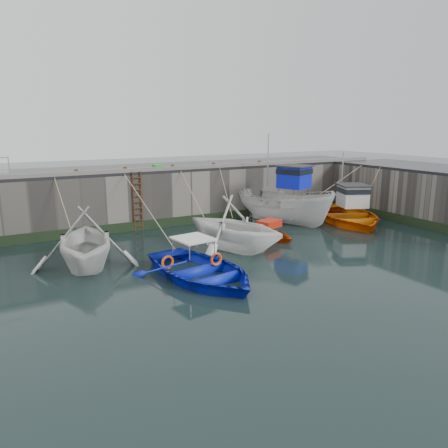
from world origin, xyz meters
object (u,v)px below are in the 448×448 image
boat_near_navy (257,236)px  bollard_b (125,170)px  boat_near_blue (201,279)px  bollard_d (214,165)px  ladder (138,202)px  bollard_c (173,167)px  bollard_e (259,163)px  boat_far_orange (348,215)px  bollard_a (76,172)px  fish_crate (158,167)px  boat_far_white (285,205)px  boat_near_white (87,265)px  boat_near_blacktrim (233,249)px

boat_near_navy → bollard_b: bearing=123.8°
boat_near_blue → bollard_d: 10.75m
bollard_d → ladder: bearing=-176.0°
bollard_b → boat_near_navy: bearing=-39.9°
bollard_c → bollard_e: (5.80, 0.00, 0.00)m
boat_near_navy → bollard_e: 6.40m
boat_far_orange → bollard_a: 15.37m
fish_crate → boat_far_white: bearing=-31.2°
boat_near_white → boat_far_white: 12.16m
boat_near_navy → boat_far_orange: size_ratio=0.56×
boat_near_white → boat_far_orange: boat_far_orange is taller
bollard_c → fish_crate: bearing=167.7°
bollard_a → boat_near_navy: bearing=-29.8°
boat_near_blue → bollard_d: bollard_d is taller
boat_near_blue → boat_far_white: (8.45, 6.17, 1.04)m
fish_crate → bollard_b: (-1.90, -0.17, -0.02)m
bollard_e → boat_near_white: bearing=-156.6°
boat_near_white → bollard_d: 10.52m
bollard_b → boat_far_white: bearing=-17.2°
boat_near_white → fish_crate: (5.20, 5.27, 3.32)m
bollard_b → bollard_e: size_ratio=1.00×
boat_near_blacktrim → bollard_c: 6.80m
boat_near_blacktrim → bollard_b: bearing=97.6°
boat_near_navy → fish_crate: (-3.51, 4.71, 3.32)m
fish_crate → bollard_c: 0.81m
boat_far_orange → bollard_b: bearing=-176.7°
ladder → bollard_b: bearing=146.1°
bollard_a → boat_near_white: bearing=-98.8°
boat_near_white → boat_far_white: (11.87, 2.45, 1.04)m
boat_near_blue → fish_crate: (1.78, 9.00, 3.32)m
boat_near_blue → bollard_a: bearing=98.6°
boat_far_orange → bollard_a: bearing=-173.6°
bollard_b → boat_far_orange: bearing=-19.6°
boat_far_orange → boat_far_white: bearing=177.5°
ladder → boat_far_white: 8.42m
fish_crate → ladder: bearing=-168.3°
bollard_d → boat_near_navy: bearing=-88.6°
bollard_b → bollard_d: (5.30, 0.00, 0.00)m
boat_near_blacktrim → boat_far_white: boat_far_white is taller
boat_far_white → bollard_b: 9.26m
boat_near_navy → bollard_d: bollard_d is taller
boat_near_white → boat_near_blacktrim: (6.50, -0.83, 0.00)m
bollard_e → bollard_a: bearing=180.0°
ladder → bollard_c: size_ratio=11.43×
bollard_c → bollard_e: bearing=0.0°
bollard_a → bollard_b: size_ratio=1.00×
bollard_e → bollard_c: bearing=180.0°
ladder → bollard_d: (4.80, 0.34, 1.71)m
boat_near_navy → bollard_a: bearing=133.9°
ladder → fish_crate: fish_crate is taller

